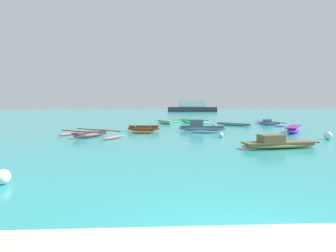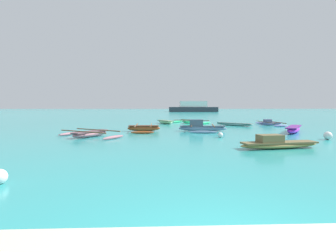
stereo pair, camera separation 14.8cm
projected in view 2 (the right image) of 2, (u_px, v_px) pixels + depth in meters
The scene contains 12 objects.
moored_boat_0 at pixel (144, 128), 20.91m from camera, with size 2.62×3.82×0.52m.
moored_boat_1 at pixel (294, 129), 19.91m from camera, with size 2.80×3.58×0.48m.
moored_boat_2 at pixel (165, 122), 28.99m from camera, with size 1.94×2.65×0.38m.
moored_boat_3 at pixel (201, 127), 20.91m from camera, with size 3.86×3.49×0.94m.
moored_boat_4 at pixel (270, 123), 27.08m from camera, with size 2.49×4.33×0.61m.
moored_boat_5 at pixel (90, 134), 17.30m from camera, with size 4.56×3.83×0.44m.
moored_boat_6 at pixel (191, 122), 30.02m from camera, with size 4.47×4.20×0.36m.
moored_boat_7 at pixel (234, 124), 26.40m from camera, with size 3.32×3.07×0.28m.
moored_boat_8 at pixel (278, 144), 12.78m from camera, with size 4.19×1.46×0.69m.
mooring_buoy_1 at pixel (220, 135), 16.96m from camera, with size 0.34×0.34×0.34m.
mooring_buoy_2 at pixel (328, 136), 15.92m from camera, with size 0.49×0.49×0.49m.
distant_ferry at pixel (193, 108), 74.31m from camera, with size 13.73×3.02×3.02m.
Camera 2 is at (-1.22, -3.21, 2.16)m, focal length 28.00 mm.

